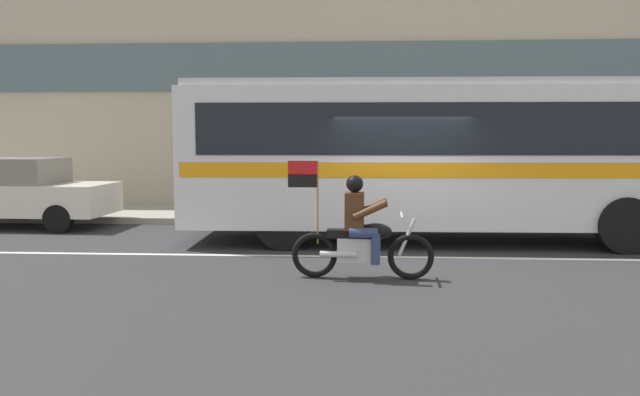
% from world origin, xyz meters
% --- Properties ---
extents(ground_plane, '(60.00, 60.00, 0.00)m').
position_xyz_m(ground_plane, '(0.00, 0.00, 0.00)').
color(ground_plane, '#2B2B2D').
extents(sidewalk_curb, '(28.00, 3.80, 0.15)m').
position_xyz_m(sidewalk_curb, '(0.00, 5.10, 0.07)').
color(sidewalk_curb, gray).
rests_on(sidewalk_curb, ground_plane).
extents(lane_center_stripe, '(26.60, 0.14, 0.01)m').
position_xyz_m(lane_center_stripe, '(0.00, -0.60, 0.00)').
color(lane_center_stripe, silver).
rests_on(lane_center_stripe, ground_plane).
extents(office_building_facade, '(28.00, 0.89, 12.10)m').
position_xyz_m(office_building_facade, '(0.00, 7.39, 6.06)').
color(office_building_facade, '#B2A893').
rests_on(office_building_facade, ground_plane).
extents(transit_bus, '(10.84, 2.78, 3.22)m').
position_xyz_m(transit_bus, '(1.12, 1.19, 1.88)').
color(transit_bus, silver).
rests_on(transit_bus, ground_plane).
extents(motorcycle_with_rider, '(2.20, 0.64, 1.78)m').
position_xyz_m(motorcycle_with_rider, '(-0.78, -2.27, 0.67)').
color(motorcycle_with_rider, black).
rests_on(motorcycle_with_rider, ground_plane).
extents(parked_sedan_curbside, '(4.26, 1.94, 1.64)m').
position_xyz_m(parked_sedan_curbside, '(-8.82, 2.58, 0.85)').
color(parked_sedan_curbside, silver).
rests_on(parked_sedan_curbside, ground_plane).
extents(fire_hydrant, '(0.22, 0.30, 0.75)m').
position_xyz_m(fire_hydrant, '(1.18, 3.89, 0.52)').
color(fire_hydrant, '#4C8C3F').
rests_on(fire_hydrant, sidewalk_curb).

